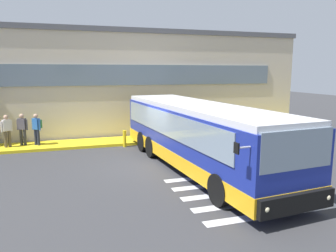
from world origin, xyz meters
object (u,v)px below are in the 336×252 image
Objects in this scene: bus_main_foreground at (197,137)px; passenger_by_doorway at (22,128)px; passenger_near_column at (7,129)px; passenger_at_curb_edge at (37,127)px; safety_bollard_yellow at (125,139)px.

passenger_by_doorway is at bearing 140.16° from bus_main_foreground.
passenger_at_curb_edge is (1.44, 0.07, 0.03)m from passenger_near_column.
safety_bollard_yellow is (4.44, -1.21, -0.66)m from passenger_at_curb_edge.
safety_bollard_yellow is at bearing -11.01° from passenger_near_column.
passenger_near_column is 6.02m from safety_bollard_yellow.
passenger_near_column is at bearing 168.99° from safety_bollard_yellow.
safety_bollard_yellow is at bearing -15.05° from passenger_by_doorway.
bus_main_foreground is 10.02m from passenger_near_column.
passenger_near_column is at bearing -160.87° from passenger_by_doorway.
passenger_at_curb_edge is at bearing 164.77° from safety_bollard_yellow.
passenger_at_curb_edge is 1.86× the size of safety_bollard_yellow.
passenger_at_curb_edge is at bearing 138.06° from bus_main_foreground.
passenger_at_curb_edge is (0.73, -0.18, 0.03)m from passenger_by_doorway.
bus_main_foreground is 6.86× the size of passenger_at_curb_edge.
passenger_by_doorway is at bearing 166.02° from passenger_at_curb_edge.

